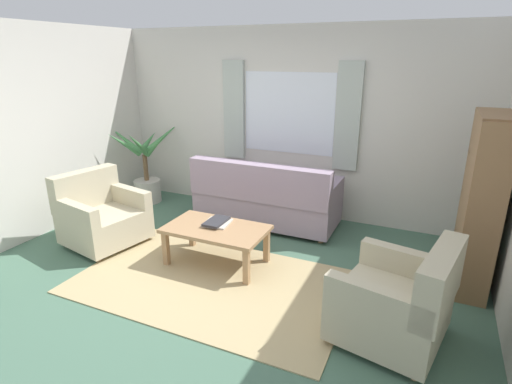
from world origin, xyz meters
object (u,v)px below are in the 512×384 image
at_px(coffee_table, 216,232).
at_px(bookshelf, 476,210).
at_px(armchair_left, 101,216).
at_px(book_stack_on_table, 217,222).
at_px(potted_plant, 146,173).
at_px(couch, 265,199).
at_px(armchair_right, 399,302).

distance_m(coffee_table, bookshelf, 2.62).
distance_m(armchair_left, book_stack_on_table, 1.53).
bearing_deg(book_stack_on_table, coffee_table, -66.18).
distance_m(book_stack_on_table, potted_plant, 2.31).
distance_m(armchair_left, potted_plant, 1.49).
bearing_deg(couch, armchair_right, 137.48).
bearing_deg(bookshelf, book_stack_on_table, 103.93).
bearing_deg(couch, coffee_table, 87.27).
xyz_separation_m(armchair_right, book_stack_on_table, (-1.99, 0.60, 0.11)).
height_order(couch, potted_plant, potted_plant).
distance_m(couch, potted_plant, 2.06).
height_order(potted_plant, bookshelf, bookshelf).
xyz_separation_m(coffee_table, book_stack_on_table, (-0.04, 0.09, 0.08)).
xyz_separation_m(couch, armchair_left, (-1.61, -1.34, -0.01)).
distance_m(armchair_right, coffee_table, 2.02).
height_order(couch, armchair_left, couch).
xyz_separation_m(coffee_table, bookshelf, (2.49, 0.71, 0.41)).
xyz_separation_m(book_stack_on_table, bookshelf, (2.53, 0.63, 0.33)).
distance_m(book_stack_on_table, bookshelf, 2.63).
relative_size(coffee_table, potted_plant, 0.88).
height_order(armchair_right, coffee_table, armchair_right).
height_order(armchair_left, coffee_table, armchair_left).
bearing_deg(bookshelf, armchair_right, 156.34).
relative_size(book_stack_on_table, potted_plant, 0.27).
bearing_deg(armchair_right, coffee_table, -92.97).
bearing_deg(armchair_left, potted_plant, 29.06).
bearing_deg(book_stack_on_table, potted_plant, 148.08).
relative_size(couch, potted_plant, 1.52).
xyz_separation_m(couch, armchair_right, (1.90, -1.74, -0.01)).
bearing_deg(coffee_table, armchair_left, -175.97).
bearing_deg(bookshelf, armchair_left, 101.51).
relative_size(coffee_table, book_stack_on_table, 3.32).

